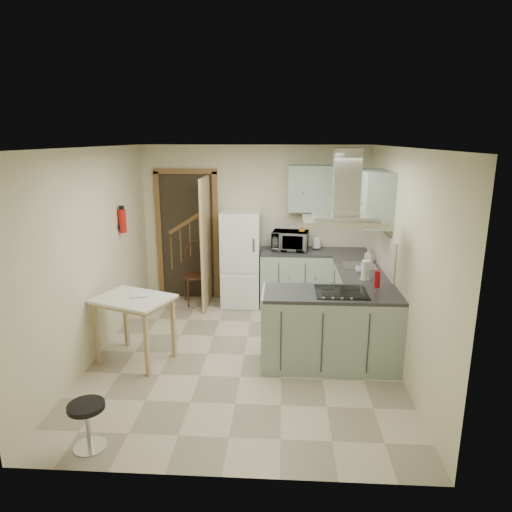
# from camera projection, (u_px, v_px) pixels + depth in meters

# --- Properties ---
(floor) EXTENTS (4.20, 4.20, 0.00)m
(floor) POSITION_uv_depth(u_px,v_px,m) (244.00, 355.00, 5.64)
(floor) COLOR #BEAF94
(floor) RESTS_ON ground
(ceiling) EXTENTS (4.20, 4.20, 0.00)m
(ceiling) POSITION_uv_depth(u_px,v_px,m) (243.00, 147.00, 5.01)
(ceiling) COLOR silver
(ceiling) RESTS_ON back_wall
(back_wall) EXTENTS (3.60, 0.00, 3.60)m
(back_wall) POSITION_uv_depth(u_px,v_px,m) (255.00, 224.00, 7.35)
(back_wall) COLOR beige
(back_wall) RESTS_ON floor
(left_wall) EXTENTS (0.00, 4.20, 4.20)m
(left_wall) POSITION_uv_depth(u_px,v_px,m) (93.00, 255.00, 5.43)
(left_wall) COLOR beige
(left_wall) RESTS_ON floor
(right_wall) EXTENTS (0.00, 4.20, 4.20)m
(right_wall) POSITION_uv_depth(u_px,v_px,m) (400.00, 260.00, 5.22)
(right_wall) COLOR beige
(right_wall) RESTS_ON floor
(doorway) EXTENTS (1.10, 0.12, 2.10)m
(doorway) POSITION_uv_depth(u_px,v_px,m) (188.00, 236.00, 7.44)
(doorway) COLOR brown
(doorway) RESTS_ON floor
(fridge) EXTENTS (0.60, 0.60, 1.50)m
(fridge) POSITION_uv_depth(u_px,v_px,m) (241.00, 259.00, 7.20)
(fridge) COLOR white
(fridge) RESTS_ON floor
(counter_back) EXTENTS (1.08, 0.60, 0.90)m
(counter_back) POSITION_uv_depth(u_px,v_px,m) (295.00, 278.00, 7.22)
(counter_back) COLOR #9EB2A0
(counter_back) RESTS_ON floor
(counter_right) EXTENTS (0.60, 1.95, 0.90)m
(counter_right) POSITION_uv_depth(u_px,v_px,m) (355.00, 293.00, 6.52)
(counter_right) COLOR #9EB2A0
(counter_right) RESTS_ON floor
(splashback) EXTENTS (1.68, 0.02, 0.50)m
(splashback) POSITION_uv_depth(u_px,v_px,m) (314.00, 231.00, 7.31)
(splashback) COLOR beige
(splashback) RESTS_ON counter_back
(wall_cabinet_back) EXTENTS (0.85, 0.35, 0.70)m
(wall_cabinet_back) POSITION_uv_depth(u_px,v_px,m) (316.00, 188.00, 6.98)
(wall_cabinet_back) COLOR #9EB2A0
(wall_cabinet_back) RESTS_ON back_wall
(wall_cabinet_right) EXTENTS (0.35, 0.90, 0.70)m
(wall_cabinet_right) POSITION_uv_depth(u_px,v_px,m) (374.00, 198.00, 5.90)
(wall_cabinet_right) COLOR #9EB2A0
(wall_cabinet_right) RESTS_ON right_wall
(peninsula) EXTENTS (1.55, 0.65, 0.90)m
(peninsula) POSITION_uv_depth(u_px,v_px,m) (331.00, 329.00, 5.29)
(peninsula) COLOR #9EB2A0
(peninsula) RESTS_ON floor
(hob) EXTENTS (0.58, 0.50, 0.01)m
(hob) POSITION_uv_depth(u_px,v_px,m) (341.00, 292.00, 5.17)
(hob) COLOR black
(hob) RESTS_ON peninsula
(extractor_hood) EXTENTS (0.90, 0.55, 0.10)m
(extractor_hood) POSITION_uv_depth(u_px,v_px,m) (345.00, 221.00, 4.96)
(extractor_hood) COLOR silver
(extractor_hood) RESTS_ON ceiling
(sink) EXTENTS (0.45, 0.40, 0.01)m
(sink) POSITION_uv_depth(u_px,v_px,m) (359.00, 266.00, 6.24)
(sink) COLOR silver
(sink) RESTS_ON counter_right
(fire_extinguisher) EXTENTS (0.10, 0.10, 0.32)m
(fire_extinguisher) POSITION_uv_depth(u_px,v_px,m) (122.00, 221.00, 6.23)
(fire_extinguisher) COLOR #B2140F
(fire_extinguisher) RESTS_ON left_wall
(drop_leaf_table) EXTENTS (1.02, 0.90, 0.79)m
(drop_leaf_table) POSITION_uv_depth(u_px,v_px,m) (135.00, 329.00, 5.42)
(drop_leaf_table) COLOR #D0B580
(drop_leaf_table) RESTS_ON floor
(bentwood_chair) EXTENTS (0.52, 0.52, 0.91)m
(bentwood_chair) POSITION_uv_depth(u_px,v_px,m) (196.00, 276.00, 7.31)
(bentwood_chair) COLOR #483018
(bentwood_chair) RESTS_ON floor
(stool) EXTENTS (0.38, 0.38, 0.42)m
(stool) POSITION_uv_depth(u_px,v_px,m) (88.00, 425.00, 3.91)
(stool) COLOR black
(stool) RESTS_ON floor
(microwave) EXTENTS (0.59, 0.44, 0.30)m
(microwave) POSITION_uv_depth(u_px,v_px,m) (290.00, 241.00, 7.09)
(microwave) COLOR black
(microwave) RESTS_ON counter_back
(kettle) EXTENTS (0.14, 0.14, 0.19)m
(kettle) POSITION_uv_depth(u_px,v_px,m) (317.00, 243.00, 7.18)
(kettle) COLOR white
(kettle) RESTS_ON counter_back
(cereal_box) EXTENTS (0.11, 0.22, 0.31)m
(cereal_box) POSITION_uv_depth(u_px,v_px,m) (302.00, 239.00, 7.16)
(cereal_box) COLOR orange
(cereal_box) RESTS_ON counter_back
(soap_bottle) EXTENTS (0.08, 0.09, 0.18)m
(soap_bottle) POSITION_uv_depth(u_px,v_px,m) (368.00, 256.00, 6.42)
(soap_bottle) COLOR silver
(soap_bottle) RESTS_ON counter_right
(paper_towel) EXTENTS (0.12, 0.12, 0.26)m
(paper_towel) POSITION_uv_depth(u_px,v_px,m) (365.00, 270.00, 5.60)
(paper_towel) COLOR silver
(paper_towel) RESTS_ON counter_right
(cup) EXTENTS (0.13, 0.13, 0.09)m
(cup) POSITION_uv_depth(u_px,v_px,m) (360.00, 270.00, 5.91)
(cup) COLOR silver
(cup) RESTS_ON counter_right
(red_bottle) EXTENTS (0.09, 0.09, 0.20)m
(red_bottle) POSITION_uv_depth(u_px,v_px,m) (377.00, 279.00, 5.33)
(red_bottle) COLOR #A40E13
(red_bottle) RESTS_ON peninsula
(book) EXTENTS (0.24, 0.29, 0.11)m
(book) POSITION_uv_depth(u_px,v_px,m) (131.00, 291.00, 5.38)
(book) COLOR #984532
(book) RESTS_ON drop_leaf_table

